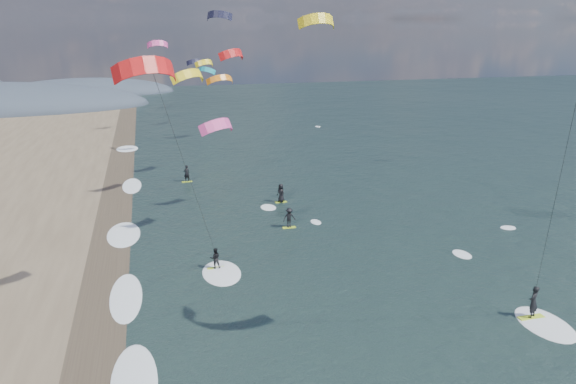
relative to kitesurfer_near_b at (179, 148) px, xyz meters
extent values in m
cube|color=#382D23|center=(-5.06, -3.65, -9.52)|extent=(3.00, 240.00, 0.00)
ellipsoid|color=#3D4756|center=(-15.06, 106.35, -9.53)|extent=(40.00, 18.00, 7.00)
cube|color=#BBDD27|center=(19.08, -7.00, -9.49)|extent=(1.58, 0.47, 0.07)
imported|color=black|center=(19.08, -7.00, -8.49)|extent=(0.85, 0.76, 1.94)
ellipsoid|color=white|center=(19.38, -7.80, -9.53)|extent=(2.60, 4.20, 0.12)
cylinder|color=black|center=(17.08, -10.00, 0.55)|extent=(0.02, 0.02, 18.97)
cube|color=#BBDD27|center=(2.24, 4.15, -9.50)|extent=(1.15, 0.35, 0.05)
imported|color=black|center=(2.24, 4.15, -8.74)|extent=(0.72, 0.56, 1.46)
ellipsoid|color=white|center=(2.54, 3.35, -9.53)|extent=(2.60, 4.20, 0.12)
cylinder|color=black|center=(0.49, 1.15, -1.73)|extent=(0.02, 0.02, 14.74)
cube|color=#BBDD27|center=(9.13, 10.57, -9.50)|extent=(1.10, 0.35, 0.05)
imported|color=black|center=(9.13, 10.57, -8.64)|extent=(1.16, 0.76, 1.69)
cube|color=#BBDD27|center=(10.04, 17.30, -9.50)|extent=(1.10, 0.35, 0.05)
imported|color=black|center=(10.04, 17.30, -8.61)|extent=(0.90, 1.02, 1.74)
cube|color=#BBDD27|center=(1.99, 26.45, -9.50)|extent=(1.10, 0.35, 0.05)
imported|color=black|center=(1.99, 26.45, -8.59)|extent=(0.74, 0.60, 1.77)
ellipsoid|color=white|center=(-3.86, 1.35, -9.53)|extent=(2.40, 5.40, 0.11)
ellipsoid|color=white|center=(-3.86, 12.35, -9.53)|extent=(2.40, 5.40, 0.11)
ellipsoid|color=white|center=(-3.86, 26.35, -9.53)|extent=(2.40, 5.40, 0.11)
ellipsoid|color=white|center=(-3.86, 44.35, -9.53)|extent=(2.40, 5.40, 0.11)
camera|label=1|loc=(-1.56, -31.46, 6.98)|focal=35.00mm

